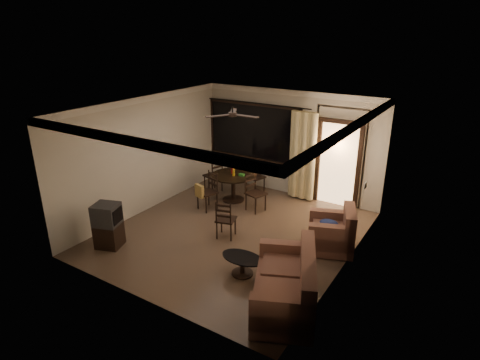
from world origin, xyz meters
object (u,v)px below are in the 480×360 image
Objects in this scene: coffee_table at (242,263)px; dining_chair_north at (255,183)px; dining_chair_south at (207,198)px; dining_table at (233,180)px; side_chair at (226,226)px; sofa at (288,287)px; dining_chair_west at (214,181)px; tv_cabinet at (108,225)px; dining_chair_east at (255,200)px; armchair at (334,233)px.

dining_chair_north is at bearing 116.75° from coffee_table.
dining_table is at bearing 89.88° from dining_chair_south.
coffee_table is (1.99, -2.76, -0.32)m from dining_table.
side_chair is at bearing -61.57° from dining_table.
sofa is (3.34, -2.32, 0.07)m from dining_chair_south.
dining_chair_west is 1.00× the size of dining_chair_north.
tv_cabinet is 1.15× the size of coffee_table.
side_chair is (-1.04, 1.00, 0.02)m from coffee_table.
dining_chair_west is 1.00× the size of dining_chair_east.
dining_chair_east is at bearing 104.34° from sofa.
tv_cabinet is 3.98m from sofa.
dining_chair_west is at bearing 133.05° from coffee_table.
dining_table is at bearing 140.71° from armchair.
dining_chair_west reaches higher than armchair.
dining_chair_north is 4.84m from sofa.
sofa is 2.12m from armchair.
side_chair is (0.73, -2.51, -0.02)m from dining_chair_north.
dining_chair_west is (-0.81, 0.23, -0.28)m from dining_table.
armchair is 1.31× the size of side_chair.
dining_chair_south is 1.52m from side_chair.
tv_cabinet is 2.44m from side_chair.
dining_table reaches higher than coffee_table.
tv_cabinet is at bearing -104.70° from dining_table.
dining_chair_west is at bearing 134.30° from dining_chair_south.
dining_chair_south is 1.16× the size of coffee_table.
dining_chair_north is 0.48× the size of sofa.
dining_chair_east is at bearing 45.70° from dining_chair_south.
dining_chair_east is at bearing -100.23° from side_chair.
armchair is at bearing -18.30° from dining_table.
coffee_table is 0.93× the size of side_chair.
dining_table is at bearing 90.13° from dining_chair_north.
dining_chair_east is (1.61, -0.47, 0.00)m from dining_chair_west.
dining_chair_west is 4.09m from coffee_table.
armchair is (3.33, -0.20, 0.07)m from dining_chair_south.
dining_chair_east is at bearing -16.38° from dining_table.
coffee_table is at bearing 133.04° from dining_chair_north.
side_chair is (1.83, 1.60, -0.21)m from tv_cabinet.
dining_chair_south is 3.33m from armchair.
side_chair is at bearing 136.06° from coffee_table.
side_chair is (1.76, -1.99, -0.02)m from dining_chair_west.
armchair reaches higher than side_chair.
dining_chair_east is 1.53m from side_chair.
dining_chair_east is 1.08× the size of side_chair.
dining_chair_south is at bearing -53.86° from side_chair.
dining_chair_east is at bearing 140.04° from armchair.
side_chair is at bearing -21.72° from dining_chair_south.
dining_chair_east reaches higher than tv_cabinet.
side_chair reaches higher than coffee_table.
dining_table is 4.41m from sofa.
armchair is (3.08, -1.02, -0.19)m from dining_table.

